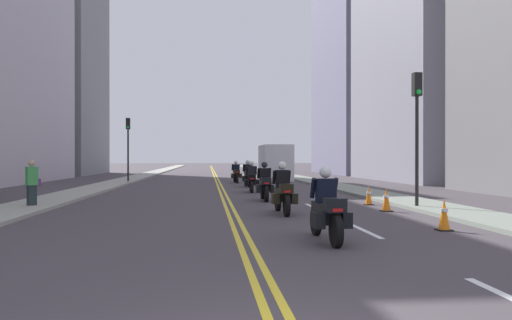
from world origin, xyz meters
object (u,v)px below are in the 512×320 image
at_px(traffic_cone_0, 369,195).
at_px(motorcycle_3, 252,180).
at_px(motorcycle_5, 236,174).
at_px(traffic_light_far, 128,138).
at_px(motorcycle_2, 265,185).
at_px(traffic_cone_1, 386,199).
at_px(parked_truck, 274,164).
at_px(traffic_light_near, 417,115).
at_px(motorcycle_0, 327,211).
at_px(motorcycle_4, 248,176).
at_px(pedestrian_0, 32,184).
at_px(motorcycle_1, 283,193).
at_px(traffic_cone_2, 444,214).

bearing_deg(traffic_cone_0, motorcycle_3, 116.57).
bearing_deg(motorcycle_5, traffic_light_far, 170.78).
xyz_separation_m(motorcycle_2, traffic_cone_1, (3.53, -4.52, -0.26)).
bearing_deg(traffic_light_far, parked_truck, 18.85).
xyz_separation_m(motorcycle_2, traffic_light_near, (4.83, -3.94, 2.58)).
distance_m(motorcycle_2, traffic_light_far, 17.93).
height_order(traffic_cone_1, traffic_light_far, traffic_light_far).
relative_size(motorcycle_0, motorcycle_4, 1.00).
relative_size(motorcycle_5, pedestrian_0, 1.26).
height_order(motorcycle_2, pedestrian_0, pedestrian_0).
bearing_deg(motorcycle_1, pedestrian_0, 162.26).
distance_m(motorcycle_3, traffic_cone_0, 8.42).
height_order(motorcycle_1, pedestrian_0, pedestrian_0).
relative_size(motorcycle_2, traffic_cone_2, 2.78).
height_order(motorcycle_5, traffic_light_near, traffic_light_near).
height_order(traffic_cone_2, parked_truck, parked_truck).
bearing_deg(motorcycle_2, motorcycle_5, 91.90).
bearing_deg(traffic_cone_1, pedestrian_0, 170.31).
relative_size(traffic_cone_0, traffic_cone_1, 0.92).
bearing_deg(motorcycle_3, motorcycle_2, -85.85).
xyz_separation_m(motorcycle_4, pedestrian_0, (-8.56, -12.53, 0.19)).
height_order(motorcycle_0, traffic_cone_1, motorcycle_0).
bearing_deg(pedestrian_0, traffic_light_near, -46.82).
height_order(motorcycle_1, traffic_cone_0, motorcycle_1).
height_order(motorcycle_0, motorcycle_5, motorcycle_0).
distance_m(motorcycle_0, traffic_light_near, 8.29).
bearing_deg(traffic_cone_2, motorcycle_5, 98.73).
bearing_deg(traffic_cone_1, traffic_light_near, 24.15).
bearing_deg(parked_truck, motorcycle_4, -106.99).
relative_size(motorcycle_5, traffic_light_near, 0.45).
bearing_deg(motorcycle_4, traffic_light_far, 143.19).
bearing_deg(motorcycle_3, traffic_light_far, 130.13).
distance_m(motorcycle_0, pedestrian_0, 11.58).
distance_m(motorcycle_0, traffic_cone_0, 8.75).
bearing_deg(traffic_cone_0, motorcycle_1, -143.62).
distance_m(traffic_cone_0, traffic_light_near, 3.52).
height_order(motorcycle_1, traffic_cone_2, motorcycle_1).
distance_m(motorcycle_4, traffic_cone_2, 19.26).
distance_m(motorcycle_1, parked_truck, 24.78).
distance_m(motorcycle_3, traffic_cone_2, 14.60).
bearing_deg(traffic_cone_0, motorcycle_5, 103.04).
relative_size(motorcycle_3, motorcycle_5, 1.06).
distance_m(motorcycle_0, motorcycle_4, 20.31).
distance_m(motorcycle_4, motorcycle_5, 5.03).
bearing_deg(motorcycle_3, motorcycle_4, 90.98).
bearing_deg(motorcycle_4, motorcycle_1, -91.75).
relative_size(traffic_cone_0, parked_truck, 0.11).
relative_size(traffic_cone_0, traffic_light_near, 0.15).
bearing_deg(motorcycle_2, traffic_cone_1, -51.37).
bearing_deg(motorcycle_0, parked_truck, 83.02).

